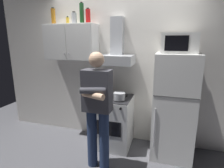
# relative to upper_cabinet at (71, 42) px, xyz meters

# --- Properties ---
(ground_plane) EXTENTS (7.00, 7.00, 0.00)m
(ground_plane) POSITION_rel_upper_cabinet_xyz_m (0.85, -0.37, -1.75)
(ground_plane) COLOR #4C4C51
(back_wall_tiled) EXTENTS (4.80, 0.10, 2.70)m
(back_wall_tiled) POSITION_rel_upper_cabinet_xyz_m (0.85, 0.23, -0.40)
(back_wall_tiled) COLOR silver
(back_wall_tiled) RESTS_ON ground_plane
(upper_cabinet) EXTENTS (0.90, 0.37, 0.60)m
(upper_cabinet) POSITION_rel_upper_cabinet_xyz_m (0.00, 0.00, 0.00)
(upper_cabinet) COLOR white
(stove_oven) EXTENTS (0.60, 0.62, 0.87)m
(stove_oven) POSITION_rel_upper_cabinet_xyz_m (0.80, -0.13, -1.32)
(stove_oven) COLOR silver
(stove_oven) RESTS_ON ground_plane
(range_hood) EXTENTS (0.60, 0.44, 0.75)m
(range_hood) POSITION_rel_upper_cabinet_xyz_m (0.80, 0.00, -0.15)
(range_hood) COLOR #B7BABF
(refrigerator) EXTENTS (0.60, 0.62, 1.60)m
(refrigerator) POSITION_rel_upper_cabinet_xyz_m (1.75, -0.12, -0.95)
(refrigerator) COLOR white
(refrigerator) RESTS_ON ground_plane
(microwave) EXTENTS (0.48, 0.37, 0.28)m
(microwave) POSITION_rel_upper_cabinet_xyz_m (1.75, -0.11, -0.01)
(microwave) COLOR silver
(microwave) RESTS_ON refrigerator
(person_standing) EXTENTS (0.38, 0.33, 1.64)m
(person_standing) POSITION_rel_upper_cabinet_xyz_m (0.75, -0.73, -0.85)
(person_standing) COLOR navy
(person_standing) RESTS_ON ground_plane
(cooking_pot) EXTENTS (0.28, 0.18, 0.11)m
(cooking_pot) POSITION_rel_upper_cabinet_xyz_m (0.93, -0.24, -0.82)
(cooking_pot) COLOR #B7BABF
(cooking_pot) RESTS_ON stove_oven
(bottle_spice_jar) EXTENTS (0.06, 0.06, 0.13)m
(bottle_spice_jar) POSITION_rel_upper_cabinet_xyz_m (-0.07, 0.04, 0.36)
(bottle_spice_jar) COLOR gold
(bottle_spice_jar) RESTS_ON upper_cabinet
(bottle_canister_steel) EXTENTS (0.09, 0.09, 0.20)m
(bottle_canister_steel) POSITION_rel_upper_cabinet_xyz_m (0.08, -0.01, 0.39)
(bottle_canister_steel) COLOR #B2B5BA
(bottle_canister_steel) RESTS_ON upper_cabinet
(bottle_wine_green) EXTENTS (0.07, 0.07, 0.34)m
(bottle_wine_green) POSITION_rel_upper_cabinet_xyz_m (0.21, 0.03, 0.46)
(bottle_wine_green) COLOR #19471E
(bottle_wine_green) RESTS_ON upper_cabinet
(bottle_liquor_amber) EXTENTS (0.07, 0.07, 0.28)m
(bottle_liquor_amber) POSITION_rel_upper_cabinet_xyz_m (-0.31, -0.01, 0.43)
(bottle_liquor_amber) COLOR #B7721E
(bottle_liquor_amber) RESTS_ON upper_cabinet
(bottle_soda_red) EXTENTS (0.08, 0.08, 0.25)m
(bottle_soda_red) POSITION_rel_upper_cabinet_xyz_m (0.31, 0.04, 0.42)
(bottle_soda_red) COLOR red
(bottle_soda_red) RESTS_ON upper_cabinet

